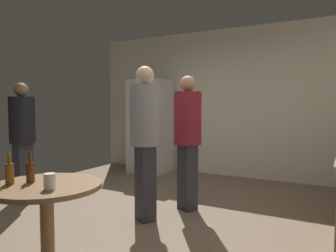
{
  "coord_description": "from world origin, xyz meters",
  "views": [
    {
      "loc": [
        2.05,
        -3.19,
        1.31
      ],
      "look_at": [
        0.26,
        0.02,
        1.08
      ],
      "focal_mm": 34.98,
      "sensor_mm": 36.0,
      "label": 1
    }
  ],
  "objects": [
    {
      "name": "plastic_cup_white",
      "position": [
        0.27,
        -1.65,
        0.79
      ],
      "size": [
        0.08,
        0.08,
        0.11
      ],
      "primitive_type": "cylinder",
      "color": "white",
      "rests_on": "foreground_table"
    },
    {
      "name": "ground_plane",
      "position": [
        0.0,
        0.0,
        -0.05
      ],
      "size": [
        5.2,
        5.2,
        0.1
      ],
      "primitive_type": "cube",
      "color": "#7A6651"
    },
    {
      "name": "person_in_black_shirt",
      "position": [
        -1.87,
        -0.26,
        0.94
      ],
      "size": [
        0.37,
        0.37,
        1.61
      ],
      "rotation": [
        0.0,
        0.0,
        -0.08
      ],
      "color": "#2D2D38",
      "rests_on": "ground_plane"
    },
    {
      "name": "beer_bottle_amber",
      "position": [
        -0.11,
        -1.69,
        0.82
      ],
      "size": [
        0.06,
        0.06,
        0.23
      ],
      "color": "#8C5919",
      "rests_on": "foreground_table"
    },
    {
      "name": "person_in_maroon_shirt",
      "position": [
        0.29,
        0.46,
        0.98
      ],
      "size": [
        0.46,
        0.46,
        1.67
      ],
      "rotation": [
        0.0,
        0.0,
        -2.08
      ],
      "color": "#2D2D38",
      "rests_on": "ground_plane"
    },
    {
      "name": "person_in_gray_shirt",
      "position": [
        0.04,
        -0.12,
        1.02
      ],
      "size": [
        0.47,
        0.47,
        1.74
      ],
      "rotation": [
        0.0,
        0.0,
        -2.1
      ],
      "color": "#2D2D38",
      "rests_on": "ground_plane"
    },
    {
      "name": "beer_bottle_brown",
      "position": [
        -0.03,
        -1.58,
        0.82
      ],
      "size": [
        0.06,
        0.06,
        0.23
      ],
      "color": "#593314",
      "rests_on": "foreground_table"
    },
    {
      "name": "wall_back",
      "position": [
        0.0,
        2.63,
        1.35
      ],
      "size": [
        5.32,
        0.06,
        2.7
      ],
      "primitive_type": "cube",
      "color": "silver",
      "rests_on": "ground_plane"
    },
    {
      "name": "foreground_table",
      "position": [
        0.12,
        -1.56,
        0.63
      ],
      "size": [
        0.8,
        0.8,
        0.73
      ],
      "color": "olive",
      "rests_on": "ground_plane"
    },
    {
      "name": "refrigerator",
      "position": [
        -1.36,
        2.2,
        0.9
      ],
      "size": [
        0.7,
        0.68,
        1.8
      ],
      "color": "silver",
      "rests_on": "ground_plane"
    }
  ]
}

